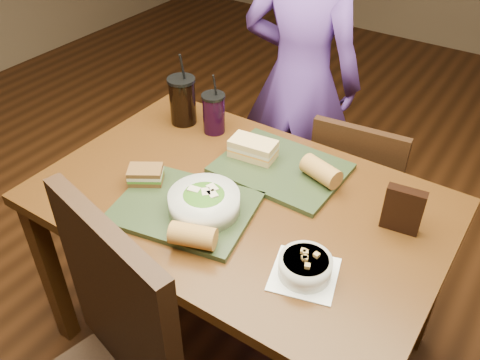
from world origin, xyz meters
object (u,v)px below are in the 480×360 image
soup_bowl (305,266)px  baguette_far (321,171)px  dining_table (240,218)px  chip_bag (403,210)px  cup_berry (214,113)px  diner (300,80)px  tray_near (185,208)px  sandwich_near (146,175)px  baguette_near (193,236)px  tray_far (281,168)px  chair_far (358,195)px  cup_cola (183,100)px  salad_bowl (204,201)px  sandwich_far (253,149)px

soup_bowl → baguette_far: 0.41m
dining_table → baguette_far: bearing=48.8°
dining_table → baguette_far: size_ratio=9.63×
baguette_far → chip_bag: 0.30m
cup_berry → diner: bearing=82.1°
tray_near → sandwich_near: size_ratio=3.16×
tray_near → baguette_near: bearing=-42.7°
tray_far → soup_bowl: size_ratio=1.95×
dining_table → sandwich_near: 0.34m
cup_berry → chip_bag: bearing=-9.9°
diner → chair_far: bearing=141.3°
dining_table → cup_cola: bearing=149.1°
cup_cola → dining_table: bearing=-30.9°
tray_far → soup_bowl: (0.29, -0.38, 0.02)m
chair_far → chip_bag: (0.28, -0.43, 0.36)m
dining_table → baguette_near: size_ratio=9.88×
salad_bowl → sandwich_far: size_ratio=1.29×
tray_near → baguette_far: bearing=51.0°
tray_near → tray_far: 0.38m
salad_bowl → sandwich_far: 0.33m
cup_cola → sandwich_near: bearing=-68.2°
cup_cola → cup_berry: bearing=4.6°
tray_far → chip_bag: bearing=-7.4°
chair_far → salad_bowl: size_ratio=3.81×
chair_far → diner: bearing=149.6°
sandwich_far → sandwich_near: bearing=-124.0°
tray_far → baguette_far: 0.15m
tray_far → sandwich_far: 0.12m
diner → tray_far: (0.27, -0.63, 0.00)m
baguette_near → tray_near: bearing=137.3°
chip_bag → tray_near: bearing=-161.3°
tray_near → sandwich_far: size_ratio=2.49×
chair_far → cup_berry: bearing=-149.7°
tray_far → cup_berry: (-0.34, 0.08, 0.07)m
salad_bowl → sandwich_near: bearing=177.4°
dining_table → soup_bowl: bearing=-28.4°
baguette_far → cup_cola: (-0.63, 0.06, 0.04)m
diner → sandwich_near: (-0.06, -0.95, 0.04)m
chip_bag → dining_table: bearing=-171.2°
diner → sandwich_near: diner is taller
sandwich_far → chip_bag: chip_bag is taller
diner → salad_bowl: (0.19, -0.96, 0.05)m
tray_near → cup_berry: 0.48m
salad_bowl → soup_bowl: size_ratio=1.01×
chair_far → sandwich_far: size_ratio=4.91×
dining_table → diner: bearing=105.5°
diner → baguette_near: size_ratio=11.53×
diner → cup_cola: size_ratio=5.23×
baguette_far → soup_bowl: bearing=-68.9°
dining_table → diner: (-0.23, 0.83, 0.10)m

